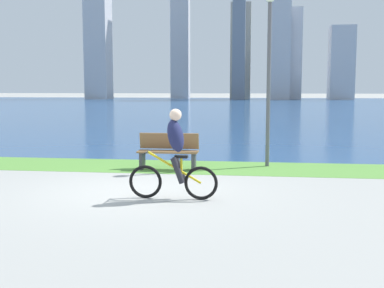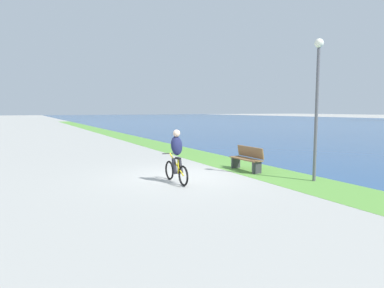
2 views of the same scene
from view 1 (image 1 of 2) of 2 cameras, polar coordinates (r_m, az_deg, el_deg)
ground_plane at (r=9.80m, az=-5.77°, el=-5.44°), size 300.00×300.00×0.00m
grass_strip_bayside at (r=12.67m, az=-2.69°, el=-2.63°), size 120.00×2.15×0.01m
bay_water_surface at (r=53.77m, az=5.12°, el=4.44°), size 300.00×80.61×0.00m
cyclist_lead at (r=8.91m, az=-2.00°, el=-1.20°), size 1.65×0.52×1.66m
bench_near_path at (r=12.22m, az=-2.78°, el=-0.87°), size 1.50×0.47×0.90m
lamppost_tall at (r=12.75m, az=8.96°, el=10.19°), size 0.28×0.28×4.43m
city_skyline_far_shore at (r=84.20m, az=3.58°, el=12.42°), size 44.46×9.58×27.50m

